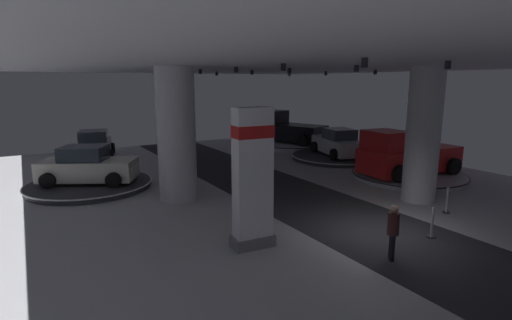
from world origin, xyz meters
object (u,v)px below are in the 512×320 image
at_px(brand_sign_pylon, 253,177).
at_px(display_platform_far_right, 337,157).
at_px(column_right, 423,135).
at_px(display_platform_far_left, 90,185).
at_px(display_platform_deep_left, 96,160).
at_px(visitor_walking_near, 393,229).
at_px(column_left, 176,134).
at_px(display_car_far_left, 88,166).
at_px(display_car_far_right, 338,143).
at_px(display_car_deep_left, 94,146).
at_px(pickup_truck_mid_right, 405,156).
at_px(visitor_walking_far, 260,181).
at_px(pickup_truck_deep_right, 287,129).
at_px(display_platform_deep_right, 291,144).
at_px(display_platform_mid_right, 408,175).

distance_m(brand_sign_pylon, display_platform_far_right, 14.81).
distance_m(column_right, display_platform_far_left, 14.91).
bearing_deg(display_platform_deep_left, column_right, -55.39).
bearing_deg(display_platform_deep_left, visitor_walking_near, -75.01).
relative_size(column_left, display_car_far_left, 1.21).
bearing_deg(display_platform_far_left, column_left, -51.45).
bearing_deg(display_car_far_right, display_car_deep_left, 154.43).
bearing_deg(display_car_deep_left, pickup_truck_mid_right, -43.36).
bearing_deg(pickup_truck_mid_right, visitor_walking_far, 177.84).
bearing_deg(pickup_truck_deep_right, display_car_far_left, -161.12).
xyz_separation_m(brand_sign_pylon, display_platform_deep_left, (-2.04, 15.53, -1.99)).
bearing_deg(display_car_far_right, display_platform_far_left, 177.61).
xyz_separation_m(brand_sign_pylon, display_platform_far_left, (-3.21, 9.61, -2.01)).
height_order(display_platform_far_right, visitor_walking_near, visitor_walking_near).
relative_size(display_car_far_left, display_platform_deep_left, 0.95).
bearing_deg(visitor_walking_near, pickup_truck_mid_right, 37.11).
relative_size(display_platform_deep_left, display_car_far_right, 1.06).
relative_size(display_platform_deep_left, display_platform_deep_right, 0.84).
relative_size(column_right, display_platform_deep_left, 1.15).
bearing_deg(display_car_far_right, column_left, -165.09).
bearing_deg(visitor_walking_far, column_left, 140.26).
relative_size(display_platform_deep_right, pickup_truck_mid_right, 1.04).
xyz_separation_m(display_car_far_left, pickup_truck_mid_right, (14.12, -6.32, 0.14)).
distance_m(brand_sign_pylon, display_platform_far_left, 10.33).
distance_m(column_right, display_platform_deep_right, 14.52).
xyz_separation_m(display_platform_far_right, visitor_walking_near, (-8.70, -11.79, 0.76)).
bearing_deg(visitor_walking_far, display_platform_far_left, 133.48).
bearing_deg(display_platform_deep_right, display_platform_deep_left, 175.34).
distance_m(pickup_truck_deep_right, pickup_truck_mid_right, 11.44).
height_order(column_left, brand_sign_pylon, column_left).
distance_m(brand_sign_pylon, display_platform_deep_left, 15.79).
bearing_deg(display_platform_deep_right, display_car_far_right, -91.96).
bearing_deg(display_platform_far_right, visitor_walking_far, -149.27).
relative_size(brand_sign_pylon, pickup_truck_deep_right, 0.73).
relative_size(column_right, brand_sign_pylon, 1.31).
distance_m(display_platform_mid_right, display_car_far_right, 5.80).
bearing_deg(display_car_far_right, display_platform_far_right, 74.95).
relative_size(column_right, display_car_far_left, 1.21).
relative_size(display_platform_deep_right, pickup_truck_deep_right, 1.00).
bearing_deg(display_platform_far_right, display_platform_far_left, 177.73).
distance_m(pickup_truck_mid_right, display_car_far_right, 5.74).
distance_m(column_right, pickup_truck_deep_right, 14.64).
bearing_deg(visitor_walking_far, display_car_far_left, 133.55).
distance_m(display_car_deep_left, display_platform_mid_right, 18.05).
xyz_separation_m(display_platform_deep_left, visitor_walking_near, (4.90, -18.29, 0.74)).
distance_m(column_left, display_platform_mid_right, 11.99).
xyz_separation_m(display_platform_deep_left, visitor_walking_far, (4.51, -11.91, 0.74)).
xyz_separation_m(column_right, display_car_far_left, (-11.56, 9.10, -1.71)).
bearing_deg(visitor_walking_near, pickup_truck_deep_right, 63.33).
bearing_deg(brand_sign_pylon, display_platform_mid_right, 16.29).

